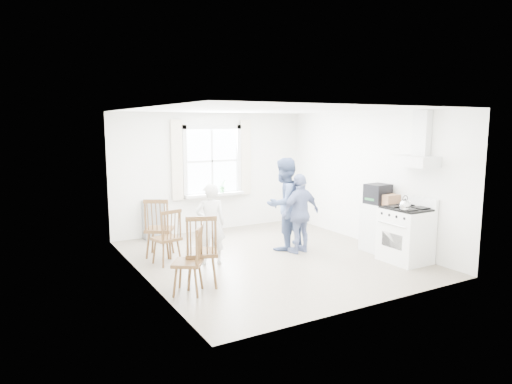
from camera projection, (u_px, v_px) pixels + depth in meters
name	position (u px, v px, depth m)	size (l,w,h in m)	color
room_shell	(270.00, 185.00, 7.94)	(4.62, 5.12, 2.64)	gray
window_assembly	(213.00, 165.00, 10.02)	(1.88, 0.24, 1.70)	white
range_hood	(417.00, 152.00, 7.71)	(0.45, 0.76, 0.94)	silver
shelf_unit	(154.00, 220.00, 9.40)	(0.40, 0.30, 0.80)	gray
gas_stove	(406.00, 234.00, 7.84)	(0.68, 0.76, 1.12)	white
kettle	(405.00, 205.00, 7.51)	(0.18, 0.18, 0.25)	silver
low_cabinet	(379.00, 228.00, 8.48)	(0.50, 0.55, 0.90)	silver
stereo_stack	(378.00, 194.00, 8.42)	(0.44, 0.40, 0.36)	black
cardboard_box	(390.00, 200.00, 8.25)	(0.31, 0.22, 0.20)	#9D6E4C
windsor_chair_a	(169.00, 231.00, 7.63)	(0.48, 0.48, 0.96)	#492E17
windsor_chair_b	(202.00, 244.00, 6.54)	(0.59, 0.59, 1.09)	#492E17
windsor_chair_c	(195.00, 253.00, 6.34)	(0.56, 0.56, 0.97)	#492E17
person_left	(211.00, 224.00, 7.67)	(0.51, 0.51, 1.39)	silver
person_mid	(284.00, 204.00, 8.58)	(0.85, 0.85, 1.74)	#43547D
person_right	(300.00, 213.00, 8.36)	(0.86, 0.86, 1.47)	navy
potted_plant	(223.00, 186.00, 10.12)	(0.16, 0.16, 0.29)	#377C3A
windsor_chair_d	(158.00, 222.00, 8.03)	(0.62, 0.61, 1.08)	#492E17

